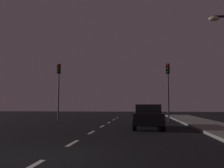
# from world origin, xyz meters

# --- Properties ---
(ground_plane) EXTENTS (80.00, 80.00, 0.00)m
(ground_plane) POSITION_xyz_m (0.00, 7.00, 0.00)
(ground_plane) COLOR black
(lane_stripe_nearest) EXTENTS (0.16, 1.60, 0.01)m
(lane_stripe_nearest) POSITION_xyz_m (0.00, -1.20, 0.00)
(lane_stripe_nearest) COLOR silver
(lane_stripe_nearest) RESTS_ON ground_plane
(lane_stripe_second) EXTENTS (0.16, 1.60, 0.01)m
(lane_stripe_second) POSITION_xyz_m (0.00, 2.60, 0.00)
(lane_stripe_second) COLOR silver
(lane_stripe_second) RESTS_ON ground_plane
(lane_stripe_third) EXTENTS (0.16, 1.60, 0.01)m
(lane_stripe_third) POSITION_xyz_m (0.00, 6.40, 0.00)
(lane_stripe_third) COLOR silver
(lane_stripe_third) RESTS_ON ground_plane
(lane_stripe_fourth) EXTENTS (0.16, 1.60, 0.01)m
(lane_stripe_fourth) POSITION_xyz_m (0.00, 10.20, 0.00)
(lane_stripe_fourth) COLOR silver
(lane_stripe_fourth) RESTS_ON ground_plane
(lane_stripe_fifth) EXTENTS (0.16, 1.60, 0.01)m
(lane_stripe_fifth) POSITION_xyz_m (0.00, 14.00, 0.00)
(lane_stripe_fifth) COLOR silver
(lane_stripe_fifth) RESTS_ON ground_plane
(lane_stripe_sixth) EXTENTS (0.16, 1.60, 0.01)m
(lane_stripe_sixth) POSITION_xyz_m (0.00, 17.80, 0.00)
(lane_stripe_sixth) COLOR silver
(lane_stripe_sixth) RESTS_ON ground_plane
(lane_stripe_seventh) EXTENTS (0.16, 1.60, 0.01)m
(lane_stripe_seventh) POSITION_xyz_m (0.00, 21.60, 0.00)
(lane_stripe_seventh) COLOR silver
(lane_stripe_seventh) RESTS_ON ground_plane
(traffic_signal_left) EXTENTS (0.32, 0.38, 5.33)m
(traffic_signal_left) POSITION_xyz_m (-4.91, 15.17, 3.71)
(traffic_signal_left) COLOR #4C4C51
(traffic_signal_left) RESTS_ON ground_plane
(traffic_signal_right) EXTENTS (0.32, 0.38, 5.17)m
(traffic_signal_right) POSITION_xyz_m (5.15, 15.17, 3.61)
(traffic_signal_right) COLOR #2D2D30
(traffic_signal_right) RESTS_ON ground_plane
(car_stopped_ahead) EXTENTS (1.92, 4.22, 1.54)m
(car_stopped_ahead) POSITION_xyz_m (3.18, 9.10, 0.78)
(car_stopped_ahead) COLOR black
(car_stopped_ahead) RESTS_ON ground_plane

